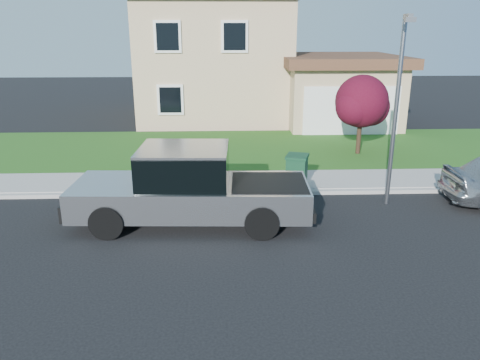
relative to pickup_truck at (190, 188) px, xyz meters
name	(u,v)px	position (x,y,z in m)	size (l,w,h in m)	color
ground	(210,234)	(0.53, -0.78, -0.97)	(80.00, 80.00, 0.00)	black
curb	(244,193)	(1.53, 2.12, -0.91)	(40.00, 0.20, 0.12)	gray
sidewalk	(242,182)	(1.53, 3.22, -0.90)	(40.00, 2.00, 0.15)	gray
lawn	(238,149)	(1.53, 7.72, -0.92)	(40.00, 7.00, 0.10)	#225017
house	(238,62)	(1.84, 15.60, 2.19)	(14.00, 11.30, 6.85)	tan
pickup_truck	(190,188)	(0.00, 0.00, 0.00)	(6.45, 2.60, 2.09)	black
woman	(212,178)	(0.54, 1.47, -0.19)	(0.63, 0.50, 1.65)	tan
ornamental_tree	(362,104)	(6.46, 6.67, 1.16)	(2.31, 2.09, 3.18)	black
trash_bin	(297,171)	(3.21, 2.32, -0.28)	(0.86, 0.92, 1.08)	#0E351F
street_lamp	(397,102)	(5.76, 1.16, 2.08)	(0.29, 0.70, 5.36)	slate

